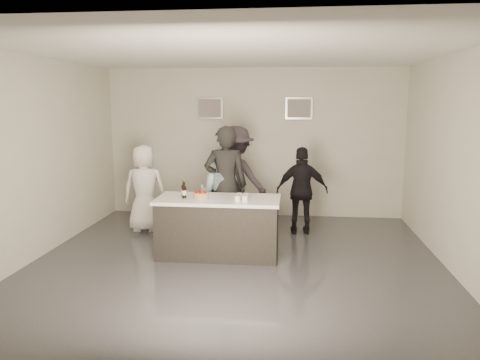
{
  "coord_description": "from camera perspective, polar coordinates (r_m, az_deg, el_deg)",
  "views": [
    {
      "loc": [
        0.8,
        -6.5,
        2.34
      ],
      "look_at": [
        0.0,
        0.5,
        1.15
      ],
      "focal_mm": 35.0,
      "sensor_mm": 36.0,
      "label": 1
    }
  ],
  "objects": [
    {
      "name": "wall_left",
      "position": [
        7.58,
        -23.66,
        2.41
      ],
      "size": [
        0.04,
        6.0,
        3.0
      ],
      "primitive_type": "cube",
      "color": "beige",
      "rests_on": "ground"
    },
    {
      "name": "person_main_black",
      "position": [
        7.73,
        -1.76,
        -0.58
      ],
      "size": [
        0.76,
        0.55,
        1.95
      ],
      "primitive_type": "imported",
      "rotation": [
        0.0,
        0.0,
        3.26
      ],
      "color": "black",
      "rests_on": "ground"
    },
    {
      "name": "floor",
      "position": [
        6.96,
        -0.47,
        -10.07
      ],
      "size": [
        6.0,
        6.0,
        0.0
      ],
      "primitive_type": "plane",
      "color": "#3D3D42",
      "rests_on": "ground"
    },
    {
      "name": "ceiling",
      "position": [
        6.58,
        -0.51,
        15.34
      ],
      "size": [
        6.0,
        6.0,
        0.0
      ],
      "primitive_type": "plane",
      "rotation": [
        3.14,
        0.0,
        0.0
      ],
      "color": "white"
    },
    {
      "name": "wall_right",
      "position": [
        6.92,
        25.03,
        1.7
      ],
      "size": [
        0.04,
        6.0,
        3.0
      ],
      "primitive_type": "cube",
      "color": "beige",
      "rests_on": "ground"
    },
    {
      "name": "candles",
      "position": [
        6.77,
        -5.87,
        -2.72
      ],
      "size": [
        0.24,
        0.08,
        0.01
      ],
      "primitive_type": "cube",
      "color": "pink",
      "rests_on": "bar_counter"
    },
    {
      "name": "beer_bottle_b",
      "position": [
        7.06,
        -6.82,
        -1.17
      ],
      "size": [
        0.07,
        0.07,
        0.26
      ],
      "primitive_type": "cylinder",
      "color": "black",
      "rests_on": "bar_counter"
    },
    {
      "name": "wall_back",
      "position": [
        9.57,
        1.7,
        4.55
      ],
      "size": [
        6.0,
        0.04,
        3.0
      ],
      "primitive_type": "cube",
      "color": "beige",
      "rests_on": "ground"
    },
    {
      "name": "person_guest_right",
      "position": [
        8.34,
        7.58,
        -1.3
      ],
      "size": [
        0.93,
        0.42,
        1.55
      ],
      "primitive_type": "imported",
      "rotation": [
        0.0,
        0.0,
        3.19
      ],
      "color": "black",
      "rests_on": "ground"
    },
    {
      "name": "tumbler_cluster",
      "position": [
        6.93,
        0.22,
        -2.08
      ],
      "size": [
        0.19,
        0.3,
        0.08
      ],
      "primitive_type": "cube",
      "color": "gold",
      "rests_on": "bar_counter"
    },
    {
      "name": "person_guest_back",
      "position": [
        8.54,
        -0.55,
        0.22
      ],
      "size": [
        1.39,
        1.08,
        1.9
      ],
      "primitive_type": "imported",
      "rotation": [
        0.0,
        0.0,
        2.8
      ],
      "color": "#2E2830",
      "rests_on": "ground"
    },
    {
      "name": "bar_counter",
      "position": [
        7.16,
        -2.65,
        -5.73
      ],
      "size": [
        1.86,
        0.86,
        0.9
      ],
      "primitive_type": "cube",
      "color": "white",
      "rests_on": "ground"
    },
    {
      "name": "wall_front",
      "position": [
        3.69,
        -6.18,
        -3.66
      ],
      "size": [
        6.0,
        0.04,
        3.0
      ],
      "primitive_type": "cube",
      "color": "beige",
      "rests_on": "ground"
    },
    {
      "name": "picture_right",
      "position": [
        9.47,
        7.2,
        8.67
      ],
      "size": [
        0.54,
        0.04,
        0.44
      ],
      "primitive_type": "cube",
      "color": "#B2B2B7",
      "rests_on": "wall_back"
    },
    {
      "name": "beer_bottle_a",
      "position": [
        7.18,
        -6.91,
        -0.99
      ],
      "size": [
        0.07,
        0.07,
        0.26
      ],
      "primitive_type": "cylinder",
      "color": "black",
      "rests_on": "bar_counter"
    },
    {
      "name": "person_guest_left",
      "position": [
        8.61,
        -11.56,
        -0.99
      ],
      "size": [
        0.8,
        0.56,
        1.58
      ],
      "primitive_type": "imported",
      "rotation": [
        0.0,
        0.0,
        3.21
      ],
      "color": "white",
      "rests_on": "ground"
    },
    {
      "name": "picture_left",
      "position": [
        9.62,
        -3.71,
        8.74
      ],
      "size": [
        0.54,
        0.04,
        0.44
      ],
      "primitive_type": "cube",
      "color": "#B2B2B7",
      "rests_on": "wall_back"
    },
    {
      "name": "cake",
      "position": [
        7.04,
        -4.77,
        -1.94
      ],
      "size": [
        0.23,
        0.23,
        0.08
      ],
      "primitive_type": "cylinder",
      "color": "orange",
      "rests_on": "bar_counter"
    },
    {
      "name": "person_main_blue",
      "position": [
        7.92,
        -2.37,
        -1.7
      ],
      "size": [
        0.86,
        0.72,
        1.58
      ],
      "primitive_type": "imported",
      "rotation": [
        0.0,
        0.0,
        2.97
      ],
      "color": "#99BAC9",
      "rests_on": "ground"
    }
  ]
}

